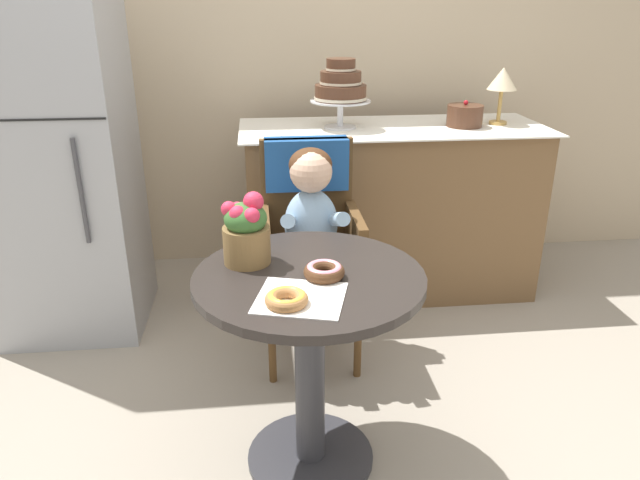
{
  "coord_description": "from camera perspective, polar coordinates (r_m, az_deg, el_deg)",
  "views": [
    {
      "loc": [
        -0.14,
        -1.62,
        1.5
      ],
      "look_at": [
        0.05,
        0.15,
        0.77
      ],
      "focal_mm": 33.04,
      "sensor_mm": 36.0,
      "label": 1
    }
  ],
  "objects": [
    {
      "name": "ground_plane",
      "position": [
        2.22,
        -0.93,
        -20.33
      ],
      "size": [
        8.0,
        8.0,
        0.0
      ],
      "primitive_type": "plane",
      "color": "gray"
    },
    {
      "name": "back_wall",
      "position": [
        3.48,
        -4.07,
        19.78
      ],
      "size": [
        4.8,
        0.1,
        2.7
      ],
      "primitive_type": "cube",
      "color": "#C1AD8E",
      "rests_on": "ground"
    },
    {
      "name": "cafe_table",
      "position": [
        1.91,
        -1.02,
        -9.06
      ],
      "size": [
        0.72,
        0.72,
        0.72
      ],
      "color": "#282321",
      "rests_on": "ground"
    },
    {
      "name": "wicker_chair",
      "position": [
        2.53,
        -1.12,
        2.41
      ],
      "size": [
        0.42,
        0.45,
        0.95
      ],
      "rotation": [
        0.0,
        0.0,
        0.01
      ],
      "color": "brown",
      "rests_on": "ground"
    },
    {
      "name": "seated_child",
      "position": [
        2.37,
        -0.79,
        2.0
      ],
      "size": [
        0.27,
        0.32,
        0.73
      ],
      "color": "#8CADCC",
      "rests_on": "ground"
    },
    {
      "name": "paper_napkin",
      "position": [
        1.67,
        -1.9,
        -5.63
      ],
      "size": [
        0.29,
        0.28,
        0.0
      ],
      "primitive_type": "cube",
      "rotation": [
        0.0,
        0.0,
        -0.27
      ],
      "color": "white",
      "rests_on": "cafe_table"
    },
    {
      "name": "donut_front",
      "position": [
        1.63,
        -3.26,
        -5.68
      ],
      "size": [
        0.12,
        0.12,
        0.04
      ],
      "color": "#AD7542",
      "rests_on": "cafe_table"
    },
    {
      "name": "donut_mid",
      "position": [
        1.77,
        0.41,
        -3.01
      ],
      "size": [
        0.13,
        0.13,
        0.04
      ],
      "color": "#4C2D19",
      "rests_on": "cafe_table"
    },
    {
      "name": "flower_vase",
      "position": [
        1.86,
        -7.19,
        1.0
      ],
      "size": [
        0.15,
        0.15,
        0.23
      ],
      "color": "brown",
      "rests_on": "cafe_table"
    },
    {
      "name": "display_counter",
      "position": [
        3.18,
        6.75,
        2.95
      ],
      "size": [
        1.56,
        0.62,
        0.9
      ],
      "color": "brown",
      "rests_on": "ground"
    },
    {
      "name": "tiered_cake_stand",
      "position": [
        2.98,
        2.0,
        14.56
      ],
      "size": [
        0.3,
        0.3,
        0.34
      ],
      "color": "silver",
      "rests_on": "display_counter"
    },
    {
      "name": "round_layer_cake",
      "position": [
        3.13,
        13.84,
        11.61
      ],
      "size": [
        0.18,
        0.18,
        0.13
      ],
      "color": "#4C2D1E",
      "rests_on": "display_counter"
    },
    {
      "name": "table_lamp",
      "position": [
        3.21,
        17.26,
        14.48
      ],
      "size": [
        0.15,
        0.15,
        0.28
      ],
      "color": "#B28C47",
      "rests_on": "display_counter"
    },
    {
      "name": "refrigerator",
      "position": [
        2.94,
        -24.18,
        7.58
      ],
      "size": [
        0.64,
        0.63,
        1.7
      ],
      "color": "#9EA0A5",
      "rests_on": "ground"
    }
  ]
}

